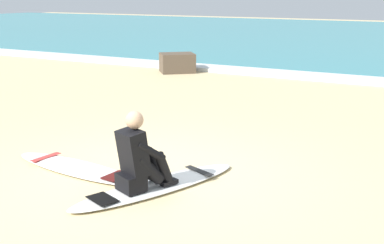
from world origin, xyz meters
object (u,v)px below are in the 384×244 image
surfboard_main (157,186)px  shoreline_rock (177,63)px  surfer_seated (139,159)px  surfboard_spare_near (77,168)px

surfboard_main → shoreline_rock: bearing=118.9°
surfer_seated → shoreline_rock: surfer_seated is taller
surfboard_main → surfboard_spare_near: 1.30m
surfboard_main → surfer_seated: (-0.09, -0.24, 0.40)m
surfboard_main → surfboard_spare_near: same height
surfer_seated → surfboard_spare_near: surfer_seated is taller
surfboard_main → surfer_seated: surfer_seated is taller
surfboard_main → shoreline_rock: (-4.49, 8.12, 0.25)m
surfboard_spare_near → shoreline_rock: (-3.19, 8.10, 0.25)m
surfer_seated → shoreline_rock: (-4.40, 8.37, -0.15)m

